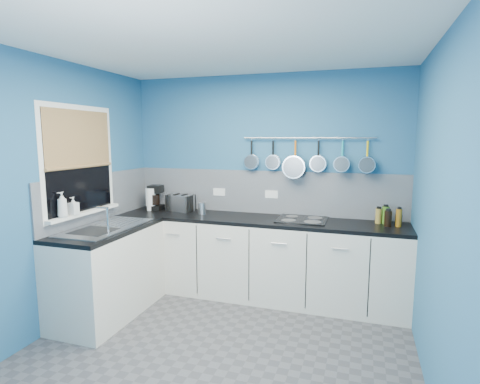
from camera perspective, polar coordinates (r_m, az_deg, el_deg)
The scene contains 39 objects.
floor at distance 3.50m, azimuth -3.25°, elevation -22.67°, with size 3.20×3.00×0.02m, color #47474C.
ceiling at distance 3.10m, azimuth -3.65°, elevation 21.69°, with size 3.20×3.00×0.02m, color white.
wall_back at distance 4.48m, azimuth 3.60°, elevation 1.28°, with size 3.20×0.02×2.50m, color #285E88.
wall_front at distance 1.78m, azimuth -21.71°, elevation -9.92°, with size 3.20×0.02×2.50m, color #285E88.
wall_left at distance 3.93m, azimuth -25.85°, elevation -0.48°, with size 0.02×3.00×2.50m, color #285E88.
wall_right at distance 2.90m, azimuth 27.79°, elevation -3.43°, with size 0.02×3.00×2.50m, color #285E88.
backsplash_back at distance 4.47m, azimuth 3.52°, elevation -0.02°, with size 3.20×0.02×0.50m, color #9598A4.
backsplash_left at distance 4.38m, azimuth -20.15°, elevation -0.68°, with size 0.02×1.80×0.50m, color #9598A4.
cabinet_run_back at distance 4.37m, azimuth 2.48°, elevation -9.94°, with size 3.20×0.60×0.86m, color silver.
worktop_back at distance 4.25m, azimuth 2.52°, elevation -4.16°, with size 3.20×0.60×0.04m, color black.
cabinet_run_left at distance 4.15m, azimuth -19.05°, elevation -11.37°, with size 0.60×1.20×0.86m, color silver.
worktop_left at distance 4.02m, azimuth -19.35°, elevation -5.31°, with size 0.60×1.20×0.04m, color black.
window_frame at distance 4.10m, azimuth -22.86°, elevation 4.23°, with size 0.01×1.00×1.10m, color white.
window_glass at distance 4.10m, azimuth -22.81°, elevation 4.23°, with size 0.01×0.90×1.00m, color black.
bamboo_blind at distance 4.09m, azimuth -22.90°, elevation 7.38°, with size 0.01×0.90×0.55m, color tan.
window_sill at distance 4.15m, azimuth -22.21°, elevation -2.88°, with size 0.10×0.98×0.03m, color white.
sink_unit at distance 4.02m, azimuth -19.37°, elevation -4.98°, with size 0.50×0.95×0.01m, color silver.
mixer_tap at distance 3.76m, azimuth -19.17°, elevation -3.89°, with size 0.12×0.08×0.26m, color silver, non-canonical shape.
socket_left at distance 4.63m, azimuth -3.13°, elevation 0.01°, with size 0.15×0.01×0.09m, color white.
socket_right at distance 4.44m, azimuth 4.73°, elevation -0.36°, with size 0.15×0.01×0.09m, color white.
pot_rail at distance 4.29m, azimuth 10.00°, elevation 7.96°, with size 0.02×0.02×1.45m, color silver.
soap_bottle_a at distance 3.88m, azimuth -25.02°, elevation -1.73°, with size 0.09×0.09×0.24m, color white.
soap_bottle_b at distance 3.99m, azimuth -23.64°, elevation -1.90°, with size 0.08×0.08×0.17m, color white.
paper_towel at distance 4.80m, azimuth -13.21°, elevation -1.06°, with size 0.12×0.12×0.27m, color white.
coffee_maker at distance 4.82m, azimuth -12.57°, elevation -0.82°, with size 0.17×0.19×0.30m, color black, non-canonical shape.
toaster at distance 4.69m, azimuth -8.86°, elevation -1.60°, with size 0.30×0.17×0.20m, color silver.
canister at distance 4.48m, azimuth -5.69°, elevation -2.42°, with size 0.09×0.09×0.13m, color silver.
hob at distance 4.18m, azimuth 9.24°, elevation -4.09°, with size 0.52×0.46×0.01m, color black.
pan_0 at distance 4.42m, azimuth 1.71°, elevation 5.75°, with size 0.17×0.06×0.36m, color silver, non-canonical shape.
pan_1 at distance 4.36m, azimuth 4.94°, elevation 5.71°, with size 0.17×0.05×0.36m, color silver, non-canonical shape.
pan_2 at distance 4.31m, azimuth 8.23°, elevation 5.04°, with size 0.26×0.12×0.45m, color silver, non-canonical shape.
pan_3 at distance 4.27m, azimuth 11.62°, elevation 5.44°, with size 0.18×0.06×0.37m, color silver, non-canonical shape.
pan_4 at distance 4.25m, azimuth 15.04°, elevation 5.39°, with size 0.17×0.13×0.36m, color silver, non-canonical shape.
pan_5 at distance 4.25m, azimuth 18.47°, elevation 5.21°, with size 0.17×0.12×0.36m, color silver, non-canonical shape.
condiment_0 at distance 4.20m, azimuth 22.61°, elevation -3.87°, with size 0.07×0.07×0.11m, color black.
condiment_1 at distance 4.22m, azimuth 20.91°, elevation -3.24°, with size 0.07×0.07×0.18m, color #3F721E.
condiment_2 at distance 4.22m, azimuth 20.00°, elevation -3.39°, with size 0.06×0.06×0.15m, color olive.
condiment_3 at distance 4.13m, azimuth 22.63°, elevation -3.58°, with size 0.06×0.06×0.18m, color #8C5914.
condiment_4 at distance 4.10m, azimuth 21.23°, elevation -3.73°, with size 0.07×0.07×0.16m, color black.
Camera 1 is at (1.10, -2.80, 1.78)m, focal length 28.56 mm.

